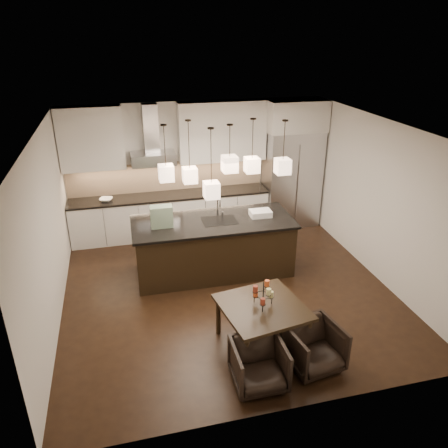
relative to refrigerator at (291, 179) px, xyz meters
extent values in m
cube|color=black|center=(-2.10, -2.38, -1.08)|extent=(5.50, 5.50, 0.02)
cube|color=white|center=(-2.10, -2.38, 1.73)|extent=(5.50, 5.50, 0.02)
cube|color=silver|center=(-2.10, 0.38, 0.32)|extent=(5.50, 0.02, 2.80)
cube|color=silver|center=(-2.10, -5.14, 0.32)|extent=(5.50, 0.02, 2.80)
cube|color=silver|center=(-4.86, -2.38, 0.32)|extent=(0.02, 5.50, 2.80)
cube|color=silver|center=(0.66, -2.38, 0.32)|extent=(0.02, 5.50, 2.80)
cube|color=#B7B7BA|center=(0.00, 0.00, 0.00)|extent=(1.20, 0.72, 2.15)
cube|color=silver|center=(0.00, 0.00, 1.40)|extent=(1.26, 0.72, 0.65)
cube|color=silver|center=(-2.73, 0.05, -0.64)|extent=(4.21, 0.62, 0.88)
cube|color=black|center=(-2.73, 0.05, -0.17)|extent=(4.21, 0.66, 0.04)
cube|color=#CCAC8C|center=(-2.73, 0.35, 0.16)|extent=(4.21, 0.02, 0.63)
cube|color=silver|center=(-4.20, 0.19, 1.10)|extent=(1.25, 0.35, 1.25)
cube|color=silver|center=(-1.55, 0.19, 1.10)|extent=(1.85, 0.35, 1.25)
cube|color=#B7B7BA|center=(-3.03, 0.10, 0.65)|extent=(0.90, 0.52, 0.24)
cube|color=#B7B7BA|center=(-3.03, 0.21, 1.24)|extent=(0.30, 0.28, 0.96)
imported|color=silver|center=(-4.05, 0.00, -0.12)|extent=(0.32, 0.32, 0.06)
cube|color=black|center=(-2.19, -1.74, -0.58)|extent=(2.81, 1.16, 0.98)
cube|color=black|center=(-2.19, -1.74, -0.07)|extent=(2.90, 1.25, 0.04)
cube|color=#154620|center=(-3.10, -1.76, 0.14)|extent=(0.38, 0.21, 0.38)
cube|color=silver|center=(-1.30, -1.74, 0.01)|extent=(0.38, 0.27, 0.11)
cylinder|color=#D7D183|center=(-1.86, -3.91, -0.26)|extent=(0.08, 0.08, 0.09)
cylinder|color=#E55D2A|center=(-2.06, -3.83, -0.26)|extent=(0.08, 0.08, 0.09)
cylinder|color=maroon|center=(-2.03, -4.04, -0.26)|extent=(0.08, 0.08, 0.09)
cylinder|color=#E55D2A|center=(-1.90, -3.83, -0.12)|extent=(0.08, 0.08, 0.09)
cylinder|color=maroon|center=(-2.10, -3.93, -0.12)|extent=(0.08, 0.08, 0.09)
cylinder|color=#D7D183|center=(-1.95, -4.04, -0.12)|extent=(0.08, 0.08, 0.09)
imported|color=black|center=(-2.26, -4.64, -0.77)|extent=(0.66, 0.68, 0.61)
imported|color=black|center=(-1.46, -4.51, -0.76)|extent=(0.78, 0.80, 0.64)
cube|color=beige|center=(-2.99, -1.83, 0.93)|extent=(0.24, 0.24, 0.26)
cube|color=beige|center=(-2.55, -1.57, 0.78)|extent=(0.24, 0.24, 0.26)
cube|color=beige|center=(-1.98, -2.07, 1.08)|extent=(0.24, 0.24, 0.26)
cube|color=beige|center=(-1.48, -1.70, 0.92)|extent=(0.24, 0.24, 0.26)
cube|color=beige|center=(-1.02, -1.96, 0.94)|extent=(0.24, 0.24, 0.26)
cube|color=beige|center=(-2.32, -2.25, 0.73)|extent=(0.24, 0.24, 0.26)
camera|label=1|loc=(-3.72, -8.67, 3.13)|focal=35.00mm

